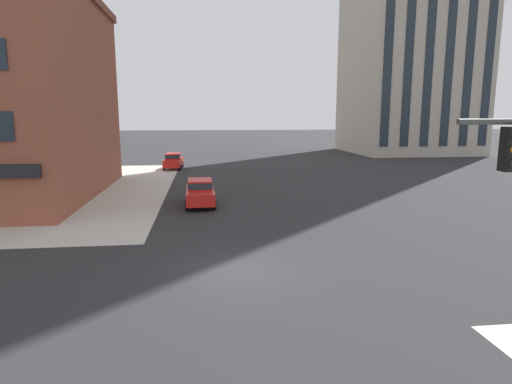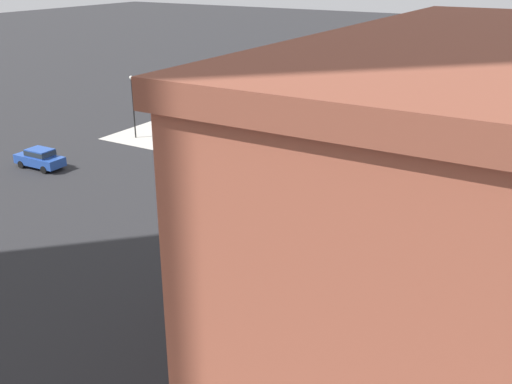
{
  "view_description": "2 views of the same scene",
  "coord_description": "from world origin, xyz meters",
  "px_view_note": "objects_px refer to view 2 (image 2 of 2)",
  "views": [
    {
      "loc": [
        -1.23,
        -15.28,
        5.75
      ],
      "look_at": [
        1.12,
        4.01,
        2.3
      ],
      "focal_mm": 30.31,
      "sensor_mm": 36.0,
      "label": 1
    },
    {
      "loc": [
        -15.83,
        34.55,
        16.39
      ],
      "look_at": [
        -0.84,
        9.58,
        4.84
      ],
      "focal_mm": 41.26,
      "sensor_mm": 36.0,
      "label": 2
    }
  ],
  "objects_px": {
    "bench_mid_block": "(221,139)",
    "pedestrian_near_bench": "(230,111)",
    "bench_near_signal": "(230,142)",
    "street_lamp_corner_near": "(251,121)",
    "bollard_sphere_curb_a": "(244,152)",
    "pedestrian_walking_east": "(298,120)",
    "pedestrian_with_bag": "(250,141)",
    "pedestrian_at_curb": "(197,112)",
    "pedestrian_by_lamp": "(209,110)",
    "traffic_signal_main": "(270,119)",
    "street_lamp_mid_sidewalk": "(198,109)",
    "bollard_sphere_curb_b": "(228,149)",
    "bollard_sphere_curb_e": "(185,142)",
    "bollard_sphere_curb_c": "(219,147)",
    "car_main_northbound_far": "(40,158)",
    "bollard_sphere_curb_f": "(176,139)",
    "street_lamp_corner_far": "(133,100)",
    "car_main_southbound_near": "(239,283)",
    "bollard_sphere_curb_d": "(196,143)"
  },
  "relations": [
    {
      "from": "bench_mid_block",
      "to": "pedestrian_near_bench",
      "type": "bearing_deg",
      "value": -62.48
    },
    {
      "from": "bench_near_signal",
      "to": "street_lamp_corner_near",
      "type": "relative_size",
      "value": 0.34
    },
    {
      "from": "bollard_sphere_curb_a",
      "to": "pedestrian_walking_east",
      "type": "bearing_deg",
      "value": -89.32
    },
    {
      "from": "pedestrian_walking_east",
      "to": "pedestrian_with_bag",
      "type": "bearing_deg",
      "value": 87.74
    },
    {
      "from": "street_lamp_corner_near",
      "to": "pedestrian_at_curb",
      "type": "bearing_deg",
      "value": -34.58
    },
    {
      "from": "pedestrian_near_bench",
      "to": "pedestrian_with_bag",
      "type": "distance_m",
      "value": 10.88
    },
    {
      "from": "bench_near_signal",
      "to": "pedestrian_by_lamp",
      "type": "height_order",
      "value": "pedestrian_by_lamp"
    },
    {
      "from": "traffic_signal_main",
      "to": "street_lamp_mid_sidewalk",
      "type": "bearing_deg",
      "value": -4.91
    },
    {
      "from": "bollard_sphere_curb_b",
      "to": "bench_near_signal",
      "type": "distance_m",
      "value": 2.43
    },
    {
      "from": "bollard_sphere_curb_e",
      "to": "bench_mid_block",
      "type": "height_order",
      "value": "bollard_sphere_curb_e"
    },
    {
      "from": "bollard_sphere_curb_c",
      "to": "car_main_northbound_far",
      "type": "bearing_deg",
      "value": 48.24
    },
    {
      "from": "bollard_sphere_curb_a",
      "to": "bollard_sphere_curb_f",
      "type": "height_order",
      "value": "same"
    },
    {
      "from": "bollard_sphere_curb_e",
      "to": "bollard_sphere_curb_f",
      "type": "bearing_deg",
      "value": -10.71
    },
    {
      "from": "bench_near_signal",
      "to": "pedestrian_at_curb",
      "type": "bearing_deg",
      "value": -36.09
    },
    {
      "from": "bollard_sphere_curb_b",
      "to": "bollard_sphere_curb_a",
      "type": "bearing_deg",
      "value": -178.67
    },
    {
      "from": "pedestrian_at_curb",
      "to": "bollard_sphere_curb_f",
      "type": "bearing_deg",
      "value": 113.16
    },
    {
      "from": "bollard_sphere_curb_f",
      "to": "pedestrian_with_bag",
      "type": "height_order",
      "value": "pedestrian_with_bag"
    },
    {
      "from": "bollard_sphere_curb_f",
      "to": "street_lamp_corner_far",
      "type": "xyz_separation_m",
      "value": [
        4.72,
        0.49,
        3.35
      ]
    },
    {
      "from": "pedestrian_near_bench",
      "to": "car_main_northbound_far",
      "type": "relative_size",
      "value": 0.4
    },
    {
      "from": "pedestrian_walking_east",
      "to": "street_lamp_mid_sidewalk",
      "type": "xyz_separation_m",
      "value": [
        4.78,
        10.92,
        2.89
      ]
    },
    {
      "from": "bench_mid_block",
      "to": "bollard_sphere_curb_a",
      "type": "bearing_deg",
      "value": 148.86
    },
    {
      "from": "pedestrian_with_bag",
      "to": "car_main_southbound_near",
      "type": "xyz_separation_m",
      "value": [
        -12.81,
        22.03,
        0.01
      ]
    },
    {
      "from": "street_lamp_corner_near",
      "to": "bollard_sphere_curb_b",
      "type": "bearing_deg",
      "value": -3.46
    },
    {
      "from": "bollard_sphere_curb_e",
      "to": "pedestrian_walking_east",
      "type": "bearing_deg",
      "value": -119.51
    },
    {
      "from": "pedestrian_near_bench",
      "to": "bollard_sphere_curb_d",
      "type": "bearing_deg",
      "value": 104.72
    },
    {
      "from": "bench_near_signal",
      "to": "car_main_northbound_far",
      "type": "relative_size",
      "value": 0.41
    },
    {
      "from": "bollard_sphere_curb_f",
      "to": "pedestrian_with_bag",
      "type": "distance_m",
      "value": 7.39
    },
    {
      "from": "street_lamp_mid_sidewalk",
      "to": "bollard_sphere_curb_c",
      "type": "bearing_deg",
      "value": -176.9
    },
    {
      "from": "bench_near_signal",
      "to": "bollard_sphere_curb_a",
      "type": "bearing_deg",
      "value": 144.68
    },
    {
      "from": "bollard_sphere_curb_f",
      "to": "street_lamp_mid_sidewalk",
      "type": "height_order",
      "value": "street_lamp_mid_sidewalk"
    },
    {
      "from": "bollard_sphere_curb_f",
      "to": "pedestrian_near_bench",
      "type": "relative_size",
      "value": 0.47
    },
    {
      "from": "bollard_sphere_curb_c",
      "to": "street_lamp_mid_sidewalk",
      "type": "xyz_separation_m",
      "value": [
        2.23,
        0.12,
        3.34
      ]
    },
    {
      "from": "bollard_sphere_curb_f",
      "to": "pedestrian_at_curb",
      "type": "relative_size",
      "value": 0.48
    },
    {
      "from": "traffic_signal_main",
      "to": "bollard_sphere_curb_c",
      "type": "distance_m",
      "value": 6.78
    },
    {
      "from": "bollard_sphere_curb_e",
      "to": "street_lamp_corner_near",
      "type": "xyz_separation_m",
      "value": [
        -7.21,
        -0.03,
        2.96
      ]
    },
    {
      "from": "traffic_signal_main",
      "to": "bollard_sphere_curb_e",
      "type": "relative_size",
      "value": 7.41
    },
    {
      "from": "bollard_sphere_curb_c",
      "to": "pedestrian_with_bag",
      "type": "distance_m",
      "value": 2.88
    },
    {
      "from": "bollard_sphere_curb_c",
      "to": "street_lamp_corner_far",
      "type": "distance_m",
      "value": 10.24
    },
    {
      "from": "pedestrian_by_lamp",
      "to": "bollard_sphere_curb_c",
      "type": "bearing_deg",
      "value": 129.69
    },
    {
      "from": "pedestrian_walking_east",
      "to": "pedestrian_by_lamp",
      "type": "xyz_separation_m",
      "value": [
        10.3,
        1.46,
        0.06
      ]
    },
    {
      "from": "pedestrian_near_bench",
      "to": "pedestrian_by_lamp",
      "type": "height_order",
      "value": "pedestrian_near_bench"
    },
    {
      "from": "pedestrian_walking_east",
      "to": "car_main_southbound_near",
      "type": "xyz_separation_m",
      "value": [
        -12.46,
        31.03,
        0.05
      ]
    },
    {
      "from": "pedestrian_at_curb",
      "to": "pedestrian_walking_east",
      "type": "distance_m",
      "value": 11.28
    },
    {
      "from": "bench_near_signal",
      "to": "street_lamp_mid_sidewalk",
      "type": "relative_size",
      "value": 0.3
    },
    {
      "from": "bollard_sphere_curb_a",
      "to": "bollard_sphere_curb_b",
      "type": "height_order",
      "value": "same"
    },
    {
      "from": "pedestrian_with_bag",
      "to": "street_lamp_corner_far",
      "type": "xyz_separation_m",
      "value": [
        11.87,
        2.31,
        2.85
      ]
    },
    {
      "from": "bench_near_signal",
      "to": "car_main_southbound_near",
      "type": "relative_size",
      "value": 0.41
    },
    {
      "from": "bench_mid_block",
      "to": "car_main_northbound_far",
      "type": "bearing_deg",
      "value": 57.63
    },
    {
      "from": "traffic_signal_main",
      "to": "pedestrian_with_bag",
      "type": "relative_size",
      "value": 3.86
    },
    {
      "from": "bench_mid_block",
      "to": "bollard_sphere_curb_d",
      "type": "bearing_deg",
      "value": 63.04
    }
  ]
}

